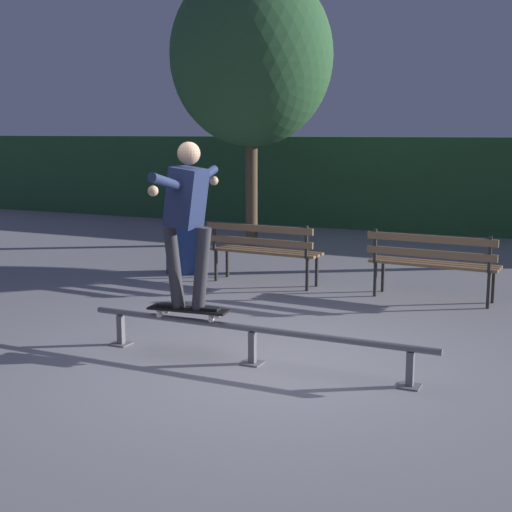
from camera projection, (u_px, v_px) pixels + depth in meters
The scene contains 9 objects.
ground_plane at pixel (257, 361), 6.69m from camera, with size 90.00×90.00×0.00m, color gray.
hedge_backdrop at pixel (450, 185), 15.19m from camera, with size 24.00×1.20×1.98m, color #2D5B33.
grind_rail at pixel (252, 335), 6.56m from camera, with size 3.40×0.18×0.36m.
skateboard at pixel (188, 310), 6.81m from camera, with size 0.80×0.28×0.09m.
skateboarder at pixel (187, 211), 6.65m from camera, with size 0.63×1.40×1.56m.
park_bench_leftmost at pixel (263, 246), 9.92m from camera, with size 1.62×0.49×0.88m.
park_bench_left_center at pixel (432, 259), 8.96m from camera, with size 1.62×0.49×0.88m.
tree_far_left at pixel (251, 56), 12.97m from camera, with size 2.94×2.94×5.05m.
trash_can at pixel (182, 246), 10.78m from camera, with size 0.52×0.52×0.80m.
Camera 1 is at (2.69, -5.83, 2.10)m, focal length 50.73 mm.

